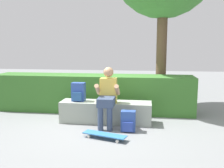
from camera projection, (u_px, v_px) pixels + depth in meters
ground_plane at (104, 126)px, 5.15m from camera, size 24.00×24.00×0.00m
bench_main at (106, 112)px, 5.38m from camera, size 1.94×0.48×0.45m
person_skater at (107, 95)px, 5.10m from camera, size 0.49×0.62×1.20m
skateboard_near_person at (105, 135)px, 4.43m from camera, size 0.82×0.43×0.09m
backpack_on_bench at (78, 92)px, 5.39m from camera, size 0.28×0.23×0.40m
backpack_on_ground at (128, 121)px, 4.82m from camera, size 0.28×0.23×0.40m
hedge_row at (93, 93)px, 6.31m from camera, size 4.96×0.78×0.92m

